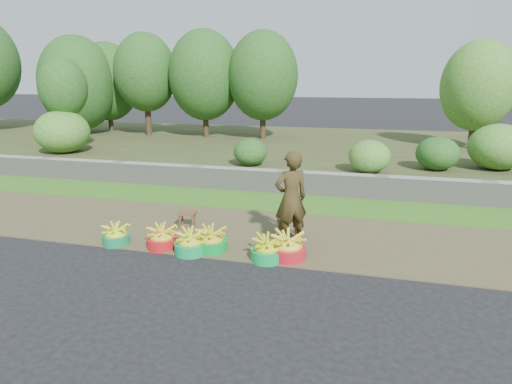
% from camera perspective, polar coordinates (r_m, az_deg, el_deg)
% --- Properties ---
extents(ground_plane, '(120.00, 120.00, 0.00)m').
position_cam_1_polar(ground_plane, '(6.52, -3.19, -9.22)').
color(ground_plane, black).
rests_on(ground_plane, ground).
extents(dirt_shoulder, '(80.00, 2.50, 0.02)m').
position_cam_1_polar(dirt_shoulder, '(7.63, -0.35, -5.45)').
color(dirt_shoulder, brown).
rests_on(dirt_shoulder, ground).
extents(grass_verge, '(80.00, 1.50, 0.04)m').
position_cam_1_polar(grass_verge, '(9.48, 2.74, -1.33)').
color(grass_verge, '#3A721D').
rests_on(grass_verge, ground).
extents(retaining_wall, '(80.00, 0.35, 0.55)m').
position_cam_1_polar(retaining_wall, '(10.22, 3.73, 1.34)').
color(retaining_wall, gray).
rests_on(retaining_wall, ground).
extents(earth_bank, '(80.00, 10.00, 0.50)m').
position_cam_1_polar(earth_bank, '(14.98, 7.28, 5.48)').
color(earth_bank, '#3D4221').
rests_on(earth_bank, ground).
extents(vegetation, '(35.29, 7.83, 4.66)m').
position_cam_1_polar(vegetation, '(14.49, 5.99, 14.72)').
color(vegetation, '#342715').
rests_on(vegetation, earth_bank).
extents(basin_a, '(0.45, 0.45, 0.34)m').
position_cam_1_polar(basin_a, '(7.47, -18.17, -5.53)').
color(basin_a, '#117B44').
rests_on(basin_a, ground).
extents(basin_b, '(0.50, 0.50, 0.37)m').
position_cam_1_polar(basin_b, '(7.10, -12.41, -6.05)').
color(basin_b, red).
rests_on(basin_b, ground).
extents(basin_c, '(0.50, 0.50, 0.37)m').
position_cam_1_polar(basin_c, '(6.81, -8.75, -6.78)').
color(basin_c, '#0E974E').
rests_on(basin_c, ground).
extents(basin_d, '(0.51, 0.51, 0.38)m').
position_cam_1_polar(basin_d, '(6.86, -6.02, -6.49)').
color(basin_d, '#00922F').
rests_on(basin_d, ground).
extents(basin_e, '(0.50, 0.50, 0.37)m').
position_cam_1_polar(basin_e, '(6.49, 1.51, -7.72)').
color(basin_e, '#0A9C46').
rests_on(basin_e, ground).
extents(basin_f, '(0.55, 0.55, 0.41)m').
position_cam_1_polar(basin_f, '(6.54, 4.26, -7.41)').
color(basin_f, red).
rests_on(basin_f, ground).
extents(stool_left, '(0.34, 0.28, 0.28)m').
position_cam_1_polar(stool_left, '(7.94, -9.17, -3.07)').
color(stool_left, brown).
rests_on(stool_left, dirt_shoulder).
extents(stool_right, '(0.43, 0.36, 0.32)m').
position_cam_1_polar(stool_right, '(7.43, 4.19, -3.88)').
color(stool_right, brown).
rests_on(stool_right, dirt_shoulder).
extents(vendor_woman, '(0.67, 0.63, 1.55)m').
position_cam_1_polar(vendor_woman, '(6.90, 4.68, -0.89)').
color(vendor_woman, black).
rests_on(vendor_woman, dirt_shoulder).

